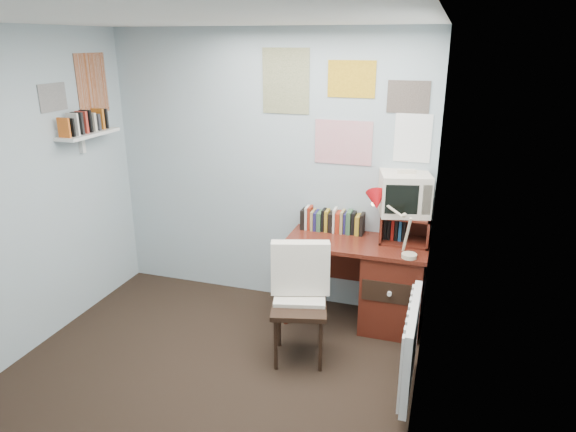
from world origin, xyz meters
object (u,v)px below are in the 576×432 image
(desk_chair, at_px, (299,308))
(tv_riser, at_px, (406,228))
(desk_lamp, at_px, (411,232))
(desk, at_px, (386,283))
(radiator, at_px, (411,345))
(crt_tv, at_px, (405,191))
(wall_shelf, at_px, (88,134))

(desk_chair, relative_size, tv_riser, 2.23)
(desk_lamp, bearing_deg, desk, 143.17)
(desk_chair, bearing_deg, radiator, -28.53)
(desk, xyz_separation_m, radiator, (0.29, -0.93, 0.01))
(desk_chair, height_order, desk_lamp, desk_lamp)
(desk, bearing_deg, crt_tv, 56.80)
(desk, distance_m, wall_shelf, 2.87)
(desk, height_order, tv_riser, tv_riser)
(wall_shelf, bearing_deg, crt_tv, 10.87)
(desk_chair, height_order, radiator, desk_chair)
(tv_riser, bearing_deg, desk, -137.04)
(desk, xyz_separation_m, crt_tv, (0.09, 0.13, 0.79))
(desk_chair, xyz_separation_m, radiator, (0.86, -0.22, -0.03))
(desk, height_order, crt_tv, crt_tv)
(tv_riser, xyz_separation_m, crt_tv, (-0.03, 0.02, 0.31))
(desk_lamp, xyz_separation_m, wall_shelf, (-2.76, -0.16, 0.64))
(tv_riser, relative_size, wall_shelf, 0.65)
(crt_tv, bearing_deg, wall_shelf, 177.35)
(radiator, bearing_deg, tv_riser, 99.28)
(desk, relative_size, crt_tv, 3.03)
(desk_lamp, xyz_separation_m, tv_riser, (-0.07, 0.33, -0.09))
(crt_tv, bearing_deg, desk_chair, -141.71)
(crt_tv, bearing_deg, desk, -136.72)
(crt_tv, bearing_deg, radiator, -92.67)
(tv_riser, bearing_deg, crt_tv, 148.94)
(desk_chair, height_order, crt_tv, crt_tv)
(radiator, bearing_deg, crt_tv, 100.85)
(desk_chair, xyz_separation_m, desk_lamp, (0.76, 0.49, 0.53))
(desk, bearing_deg, desk_lamp, -49.82)
(desk_lamp, xyz_separation_m, radiator, (0.10, -0.71, -0.56))
(desk_chair, distance_m, tv_riser, 1.16)
(desk_lamp, distance_m, radiator, 0.91)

